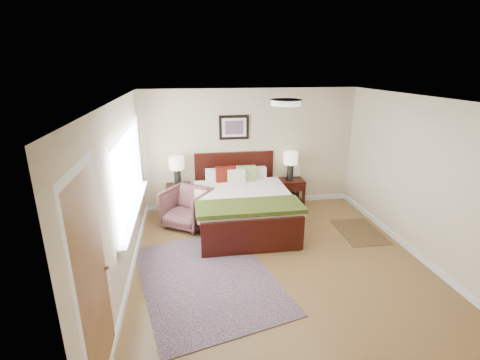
% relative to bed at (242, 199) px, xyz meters
% --- Properties ---
extents(floor, '(5.00, 5.00, 0.00)m').
position_rel_bed_xyz_m(floor, '(0.35, -1.42, -0.54)').
color(floor, brown).
rests_on(floor, ground).
extents(back_wall, '(4.50, 0.04, 2.50)m').
position_rel_bed_xyz_m(back_wall, '(0.35, 1.08, 0.71)').
color(back_wall, '#C3B78D').
rests_on(back_wall, ground).
extents(front_wall, '(4.50, 0.04, 2.50)m').
position_rel_bed_xyz_m(front_wall, '(0.35, -3.92, 0.71)').
color(front_wall, '#C3B78D').
rests_on(front_wall, ground).
extents(left_wall, '(0.04, 5.00, 2.50)m').
position_rel_bed_xyz_m(left_wall, '(-1.90, -1.42, 0.71)').
color(left_wall, '#C3B78D').
rests_on(left_wall, ground).
extents(right_wall, '(0.04, 5.00, 2.50)m').
position_rel_bed_xyz_m(right_wall, '(2.60, -1.42, 0.71)').
color(right_wall, '#C3B78D').
rests_on(right_wall, ground).
extents(ceiling, '(4.50, 5.00, 0.02)m').
position_rel_bed_xyz_m(ceiling, '(0.35, -1.42, 1.96)').
color(ceiling, white).
rests_on(ceiling, back_wall).
extents(window, '(0.11, 2.72, 1.32)m').
position_rel_bed_xyz_m(window, '(-1.85, -0.72, 0.83)').
color(window, silver).
rests_on(window, left_wall).
extents(door, '(0.06, 1.00, 2.18)m').
position_rel_bed_xyz_m(door, '(-1.88, -3.17, 0.53)').
color(door, silver).
rests_on(door, ground).
extents(ceil_fixture, '(0.44, 0.44, 0.08)m').
position_rel_bed_xyz_m(ceil_fixture, '(0.35, -1.42, 1.92)').
color(ceil_fixture, white).
rests_on(ceil_fixture, ceiling).
extents(bed, '(1.80, 2.19, 1.18)m').
position_rel_bed_xyz_m(bed, '(0.00, 0.00, 0.00)').
color(bed, black).
rests_on(bed, ground).
extents(wall_art, '(0.62, 0.05, 0.50)m').
position_rel_bed_xyz_m(wall_art, '(0.00, 1.05, 1.18)').
color(wall_art, black).
rests_on(wall_art, back_wall).
extents(nightstand_left, '(0.49, 0.44, 0.59)m').
position_rel_bed_xyz_m(nightstand_left, '(-1.20, 0.83, -0.08)').
color(nightstand_left, black).
rests_on(nightstand_left, ground).
extents(nightstand_right, '(0.59, 0.45, 0.59)m').
position_rel_bed_xyz_m(nightstand_right, '(1.18, 0.83, -0.18)').
color(nightstand_right, black).
rests_on(nightstand_right, ground).
extents(lamp_left, '(0.30, 0.30, 0.61)m').
position_rel_bed_xyz_m(lamp_left, '(-1.20, 0.85, 0.46)').
color(lamp_left, black).
rests_on(lamp_left, nightstand_left).
extents(lamp_right, '(0.30, 0.30, 0.61)m').
position_rel_bed_xyz_m(lamp_right, '(1.18, 0.85, 0.46)').
color(lamp_right, black).
rests_on(lamp_right, nightstand_right).
extents(armchair, '(1.10, 1.10, 0.73)m').
position_rel_bed_xyz_m(armchair, '(-1.04, 0.16, -0.18)').
color(armchair, brown).
rests_on(armchair, ground).
extents(rug_persian, '(2.35, 2.89, 0.01)m').
position_rel_bed_xyz_m(rug_persian, '(-0.80, -1.64, -0.54)').
color(rug_persian, '#0C123C').
rests_on(rug_persian, ground).
extents(rug_navy, '(0.76, 1.10, 0.01)m').
position_rel_bed_xyz_m(rug_navy, '(2.10, -0.62, -0.54)').
color(rug_navy, black).
rests_on(rug_navy, ground).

